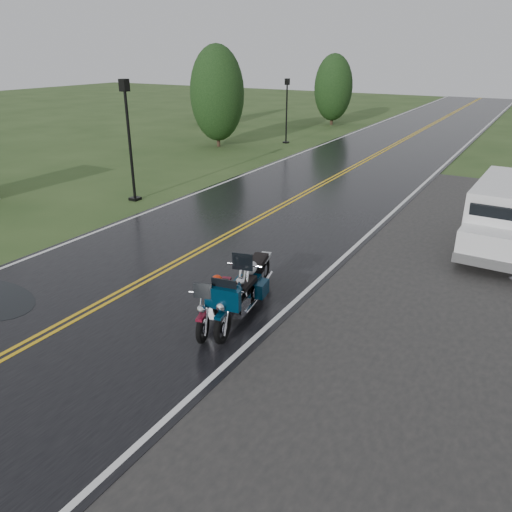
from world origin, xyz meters
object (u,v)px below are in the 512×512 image
at_px(lamp_post_near_left, 130,141).
at_px(motorcycle_red, 202,317).
at_px(lamp_post_far_left, 287,111).
at_px(motorcycle_silver, 241,290).
at_px(motorcycle_teal, 222,315).
at_px(van_white, 466,228).

bearing_deg(lamp_post_near_left, motorcycle_red, -40.03).
bearing_deg(motorcycle_red, lamp_post_far_left, 95.41).
bearing_deg(lamp_post_near_left, motorcycle_silver, -34.38).
bearing_deg(motorcycle_red, lamp_post_near_left, 122.27).
bearing_deg(lamp_post_near_left, motorcycle_teal, -38.15).
height_order(motorcycle_teal, van_white, van_white).
xyz_separation_m(van_white, lamp_post_near_left, (-12.04, -0.01, 1.27)).
bearing_deg(van_white, motorcycle_teal, -114.16).
distance_m(motorcycle_red, motorcycle_silver, 1.21).
relative_size(motorcycle_red, lamp_post_near_left, 0.46).
relative_size(motorcycle_red, lamp_post_far_left, 0.54).
height_order(motorcycle_teal, motorcycle_silver, motorcycle_silver).
relative_size(van_white, lamp_post_near_left, 1.11).
relative_size(motorcycle_teal, van_white, 0.45).
height_order(motorcycle_silver, van_white, van_white).
bearing_deg(motorcycle_red, motorcycle_silver, 65.18).
height_order(motorcycle_teal, lamp_post_far_left, lamp_post_far_left).
distance_m(motorcycle_silver, lamp_post_far_left, 22.18).
relative_size(motorcycle_silver, lamp_post_far_left, 0.63).
bearing_deg(lamp_post_near_left, lamp_post_far_left, 92.99).
distance_m(motorcycle_teal, van_white, 7.63).
xyz_separation_m(motorcycle_silver, lamp_post_far_left, (-9.25, 20.12, 1.21)).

